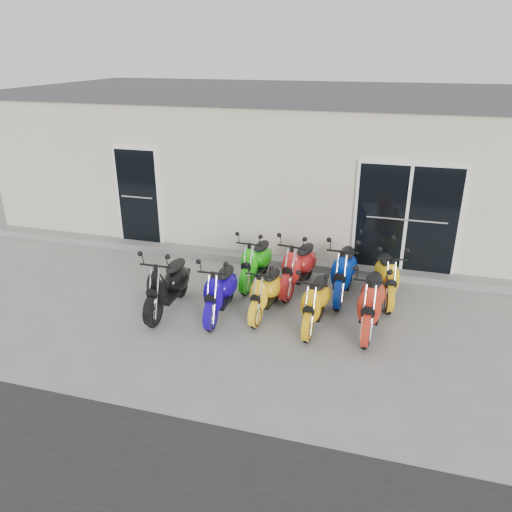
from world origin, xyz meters
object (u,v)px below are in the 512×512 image
object	(u,v)px
scooter_front_black	(167,278)
scooter_front_blue	(220,284)
scooter_front_orange_a	(266,285)
scooter_front_orange_b	(316,295)
scooter_back_red	(299,259)
scooter_back_blue	(344,264)
scooter_back_yellow	(388,270)
scooter_back_green	(256,255)
scooter_front_red	(372,294)

from	to	relation	value
scooter_front_black	scooter_front_blue	xyz separation A→B (m)	(0.93, 0.10, -0.04)
scooter_front_orange_a	scooter_front_orange_b	bearing A→B (deg)	-5.92
scooter_front_orange_b	scooter_front_orange_a	bearing A→B (deg)	171.70
scooter_back_red	scooter_back_blue	bearing A→B (deg)	7.41
scooter_front_orange_b	scooter_back_blue	distance (m)	1.26
scooter_back_red	scooter_back_yellow	xyz separation A→B (m)	(1.62, 0.06, -0.04)
scooter_back_green	scooter_back_blue	bearing A→B (deg)	1.03
scooter_back_blue	scooter_back_yellow	xyz separation A→B (m)	(0.77, 0.08, -0.06)
scooter_front_orange_b	scooter_back_yellow	xyz separation A→B (m)	(1.08, 1.30, 0.01)
scooter_front_blue	scooter_front_orange_a	xyz separation A→B (m)	(0.74, 0.25, -0.05)
scooter_front_orange_a	scooter_back_green	bearing A→B (deg)	118.71
scooter_front_red	scooter_back_red	distance (m)	1.79
scooter_back_green	scooter_back_blue	size ratio (longest dim) A/B	0.92
scooter_back_blue	scooter_front_blue	bearing A→B (deg)	-145.10
scooter_front_black	scooter_front_blue	bearing A→B (deg)	5.36
scooter_back_yellow	scooter_front_red	bearing A→B (deg)	-108.78
scooter_front_red	scooter_back_blue	distance (m)	1.22
scooter_front_blue	scooter_back_blue	xyz separation A→B (m)	(1.93, 1.31, 0.05)
scooter_front_black	scooter_back_yellow	world-z (taller)	scooter_front_black
scooter_front_black	scooter_front_orange_a	size ratio (longest dim) A/B	1.16
scooter_front_blue	scooter_back_yellow	distance (m)	3.04
scooter_front_orange_b	scooter_back_yellow	world-z (taller)	scooter_back_yellow
scooter_front_black	scooter_front_red	distance (m)	3.45
scooter_front_black	scooter_back_red	size ratio (longest dim) A/B	1.01
scooter_front_blue	scooter_back_green	world-z (taller)	scooter_front_blue
scooter_back_red	scooter_front_orange_a	bearing A→B (deg)	-98.98
scooter_front_red	scooter_front_orange_a	bearing A→B (deg)	-179.27
scooter_back_green	scooter_back_red	xyz separation A→B (m)	(0.85, -0.05, 0.04)
scooter_front_black	scooter_back_blue	world-z (taller)	scooter_back_blue
scooter_front_black	scooter_back_green	distance (m)	1.88
scooter_front_red	scooter_front_orange_b	bearing A→B (deg)	-169.38
scooter_back_red	scooter_back_green	bearing A→B (deg)	-174.47
scooter_back_blue	scooter_back_yellow	size ratio (longest dim) A/B	1.10
scooter_back_yellow	scooter_back_blue	bearing A→B (deg)	176.93
scooter_front_blue	scooter_back_yellow	bearing A→B (deg)	24.29
scooter_front_orange_b	scooter_back_blue	size ratio (longest dim) A/B	0.89
scooter_front_orange_b	scooter_front_red	distance (m)	0.89
scooter_back_green	scooter_back_blue	xyz separation A→B (m)	(1.70, -0.07, 0.05)
scooter_back_green	scooter_front_black	bearing A→B (deg)	-124.80
scooter_front_orange_b	scooter_back_blue	world-z (taller)	scooter_back_blue
scooter_back_green	scooter_back_yellow	size ratio (longest dim) A/B	1.01
scooter_front_blue	scooter_front_orange_b	size ratio (longest dim) A/B	1.03
scooter_front_black	scooter_back_blue	size ratio (longest dim) A/B	0.98
scooter_front_red	scooter_back_yellow	size ratio (longest dim) A/B	1.10
scooter_back_red	scooter_back_yellow	size ratio (longest dim) A/B	1.07
scooter_front_black	scooter_back_yellow	bearing A→B (deg)	21.64
scooter_front_blue	scooter_back_yellow	size ratio (longest dim) A/B	1.01
scooter_front_orange_b	scooter_back_green	xyz separation A→B (m)	(-1.39, 1.29, 0.02)
scooter_back_green	scooter_back_red	bearing A→B (deg)	0.09
scooter_front_orange_a	scooter_back_green	size ratio (longest dim) A/B	0.92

